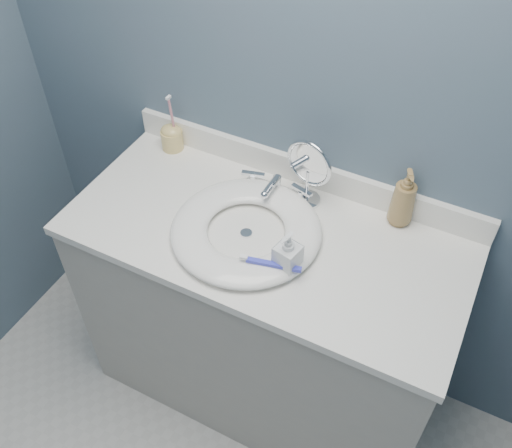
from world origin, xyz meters
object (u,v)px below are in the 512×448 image
Objects in this scene: makeup_mirror at (309,170)px; soap_bottle_amber at (404,197)px; soap_bottle_clear at (288,253)px; toothbrush_holder at (172,136)px.

soap_bottle_amber is at bearing 20.70° from makeup_mirror.
soap_bottle_clear is 0.67m from toothbrush_holder.
makeup_mirror is 0.53m from toothbrush_holder.
toothbrush_holder is at bearing -172.44° from makeup_mirror.
soap_bottle_amber is at bearing 0.77° from toothbrush_holder.
soap_bottle_clear is at bearing -28.66° from toothbrush_holder.
makeup_mirror is 1.61× the size of soap_bottle_clear.
makeup_mirror is 1.18× the size of soap_bottle_amber.
makeup_mirror is 0.30m from soap_bottle_clear.
makeup_mirror is 1.07× the size of toothbrush_holder.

